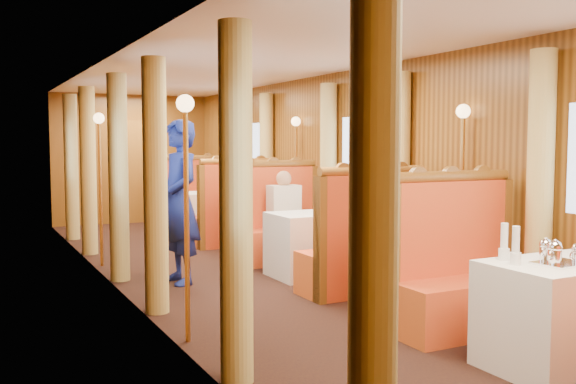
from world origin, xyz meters
TOP-DOWN VIEW (x-y plane):
  - floor at (0.00, 0.00)m, footprint 3.00×12.00m
  - ceiling at (0.00, 0.00)m, footprint 3.00×12.00m
  - wall_far at (0.00, 6.00)m, footprint 3.00×0.01m
  - wall_left at (-1.50, 0.00)m, footprint 0.01×12.00m
  - wall_right at (1.50, 0.00)m, footprint 0.01×12.00m
  - doorway_far at (0.00, 5.97)m, footprint 0.80×0.04m
  - table_near at (0.75, -3.50)m, footprint 1.05×0.72m
  - banquette_near_aft at (0.75, -2.49)m, footprint 1.30×0.55m
  - table_mid at (0.75, 0.00)m, footprint 1.05×0.72m
  - banquette_mid_fwd at (0.75, -1.01)m, footprint 1.30×0.55m
  - banquette_mid_aft at (0.75, 1.01)m, footprint 1.30×0.55m
  - table_far at (0.75, 3.50)m, footprint 1.05×0.72m
  - banquette_far_fwd at (0.75, 2.49)m, footprint 1.30×0.55m
  - banquette_far_aft at (0.75, 4.51)m, footprint 1.30×0.55m
  - tea_tray at (0.66, -3.55)m, footprint 0.36×0.28m
  - teapot_left at (0.58, -3.57)m, footprint 0.19×0.17m
  - teapot_back at (0.68, -3.41)m, footprint 0.18×0.16m
  - cup_inboard at (0.38, -3.42)m, footprint 0.08×0.08m
  - cup_outboard at (0.43, -3.26)m, footprint 0.08×0.08m
  - rose_vase_mid at (0.76, 0.03)m, footprint 0.06×0.06m
  - rose_vase_far at (0.73, 3.52)m, footprint 0.06×0.06m
  - window_left_near at (-1.49, -3.50)m, footprint 0.01×1.20m
  - curtain_left_near_a at (-1.38, -4.28)m, footprint 0.22×0.22m
  - curtain_left_near_b at (-1.38, -2.72)m, footprint 0.22×0.22m
  - curtain_right_near_b at (1.38, -2.72)m, footprint 0.22×0.22m
  - window_left_mid at (-1.49, 0.00)m, footprint 0.01×1.20m
  - curtain_left_mid_a at (-1.38, -0.78)m, footprint 0.22×0.22m
  - curtain_left_mid_b at (-1.38, 0.78)m, footprint 0.22×0.22m
  - window_right_mid at (1.49, 0.00)m, footprint 0.01×1.20m
  - curtain_right_mid_a at (1.38, -0.78)m, footprint 0.22×0.22m
  - curtain_right_mid_b at (1.38, 0.78)m, footprint 0.22×0.22m
  - window_left_far at (-1.49, 3.50)m, footprint 0.01×1.20m
  - curtain_left_far_a at (-1.38, 2.72)m, footprint 0.22×0.22m
  - curtain_left_far_b at (-1.38, 4.28)m, footprint 0.22×0.22m
  - window_right_far at (1.49, 3.50)m, footprint 0.01×1.20m
  - curtain_right_far_a at (1.38, 2.72)m, footprint 0.22×0.22m
  - curtain_right_far_b at (1.38, 4.28)m, footprint 0.22×0.22m
  - sconce_left_fore at (-1.40, -1.75)m, footprint 0.14×0.14m
  - sconce_right_fore at (1.40, -1.75)m, footprint 0.14×0.14m
  - sconce_left_aft at (-1.40, 1.75)m, footprint 0.14×0.14m
  - sconce_right_aft at (1.40, 1.75)m, footprint 0.14×0.14m
  - steward at (-0.81, 0.33)m, footprint 0.51×0.71m
  - passenger at (0.75, 0.81)m, footprint 0.40×0.44m

SIDE VIEW (x-z plane):
  - floor at x=0.00m, z-range -0.01..0.01m
  - table_near at x=0.75m, z-range 0.00..0.75m
  - table_mid at x=0.75m, z-range 0.00..0.75m
  - table_far at x=0.75m, z-range 0.00..0.75m
  - banquette_near_aft at x=0.75m, z-range -0.25..1.09m
  - banquette_mid_fwd at x=0.75m, z-range -0.25..1.09m
  - banquette_mid_aft at x=0.75m, z-range -0.25..1.09m
  - banquette_far_fwd at x=0.75m, z-range -0.25..1.09m
  - banquette_far_aft at x=0.75m, z-range -0.25..1.09m
  - passenger at x=0.75m, z-range 0.36..1.12m
  - tea_tray at x=0.66m, z-range 0.75..0.76m
  - teapot_back at x=0.68m, z-range 0.75..0.87m
  - teapot_left at x=0.58m, z-range 0.75..0.88m
  - cup_inboard at x=0.38m, z-range 0.72..0.99m
  - cup_outboard at x=0.43m, z-range 0.72..0.99m
  - steward at x=-0.81m, z-range 0.00..1.83m
  - rose_vase_mid at x=0.76m, z-range 0.75..1.11m
  - rose_vase_far at x=0.73m, z-range 0.75..1.11m
  - doorway_far at x=0.00m, z-range 0.00..2.00m
  - curtain_left_near_a at x=-1.38m, z-range 0.00..2.35m
  - curtain_left_near_b at x=-1.38m, z-range 0.00..2.35m
  - curtain_right_near_b at x=1.38m, z-range 0.00..2.35m
  - curtain_left_mid_a at x=-1.38m, z-range 0.00..2.35m
  - curtain_left_mid_b at x=-1.38m, z-range 0.00..2.35m
  - curtain_right_mid_a at x=1.38m, z-range 0.00..2.35m
  - curtain_right_mid_b at x=1.38m, z-range 0.00..2.35m
  - curtain_left_far_a at x=-1.38m, z-range 0.00..2.35m
  - curtain_left_far_b at x=-1.38m, z-range 0.00..2.35m
  - curtain_right_far_a at x=1.38m, z-range 0.00..2.35m
  - curtain_right_far_b at x=1.38m, z-range 0.00..2.35m
  - wall_far at x=0.00m, z-range 0.00..2.50m
  - wall_left at x=-1.50m, z-range 0.00..2.50m
  - wall_right at x=1.50m, z-range 0.00..2.50m
  - sconce_left_fore at x=-1.40m, z-range 0.41..2.36m
  - sconce_right_fore at x=1.40m, z-range 0.41..2.36m
  - sconce_left_aft at x=-1.40m, z-range 0.41..2.36m
  - sconce_right_aft at x=1.40m, z-range 0.41..2.36m
  - window_left_near at x=-1.49m, z-range 1.00..1.90m
  - window_left_mid at x=-1.49m, z-range 1.00..1.90m
  - window_right_mid at x=1.49m, z-range 1.00..1.90m
  - window_left_far at x=-1.49m, z-range 1.00..1.90m
  - window_right_far at x=1.49m, z-range 1.00..1.90m
  - ceiling at x=0.00m, z-range 2.49..2.51m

